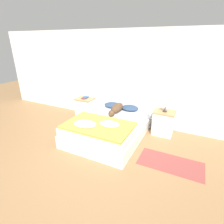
% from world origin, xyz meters
% --- Properties ---
extents(ground_plane, '(16.00, 16.00, 0.00)m').
position_xyz_m(ground_plane, '(0.00, 0.00, 0.00)').
color(ground_plane, '#997047').
extents(wall_back, '(9.00, 0.06, 2.55)m').
position_xyz_m(wall_back, '(0.00, 2.13, 1.27)').
color(wall_back, white).
rests_on(wall_back, ground_plane).
extents(bed, '(1.62, 2.00, 0.49)m').
position_xyz_m(bed, '(0.05, 1.04, 0.24)').
color(bed, white).
rests_on(bed, ground_plane).
extents(headboard, '(1.70, 0.06, 0.98)m').
position_xyz_m(headboard, '(0.05, 2.06, 0.51)').
color(headboard, white).
rests_on(headboard, ground_plane).
extents(nightstand_left, '(0.52, 0.43, 0.62)m').
position_xyz_m(nightstand_left, '(-1.15, 1.77, 0.31)').
color(nightstand_left, white).
rests_on(nightstand_left, ground_plane).
extents(nightstand_right, '(0.52, 0.43, 0.62)m').
position_xyz_m(nightstand_right, '(1.24, 1.77, 0.31)').
color(nightstand_right, white).
rests_on(nightstand_right, ground_plane).
extents(pillow_left, '(0.47, 0.37, 0.12)m').
position_xyz_m(pillow_left, '(-0.22, 1.80, 0.55)').
color(pillow_left, navy).
rests_on(pillow_left, bed).
extents(pillow_right, '(0.47, 0.37, 0.12)m').
position_xyz_m(pillow_right, '(0.31, 1.80, 0.55)').
color(pillow_right, navy).
rests_on(pillow_right, bed).
extents(quilt, '(1.49, 0.96, 0.10)m').
position_xyz_m(quilt, '(0.03, 0.56, 0.53)').
color(quilt, gold).
rests_on(quilt, bed).
extents(dog, '(0.23, 0.81, 0.23)m').
position_xyz_m(dog, '(0.05, 1.49, 0.60)').
color(dog, brown).
rests_on(dog, bed).
extents(book_stack, '(0.16, 0.23, 0.04)m').
position_xyz_m(book_stack, '(-1.15, 1.80, 0.64)').
color(book_stack, '#AD2D28').
rests_on(book_stack, nightstand_left).
extents(table_lamp, '(0.19, 0.19, 0.28)m').
position_xyz_m(table_lamp, '(1.24, 1.77, 0.83)').
color(table_lamp, '#2D2D33').
rests_on(table_lamp, nightstand_right).
extents(rug, '(1.24, 0.62, 0.00)m').
position_xyz_m(rug, '(1.63, 0.63, 0.00)').
color(rug, '#93423D').
rests_on(rug, ground_plane).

